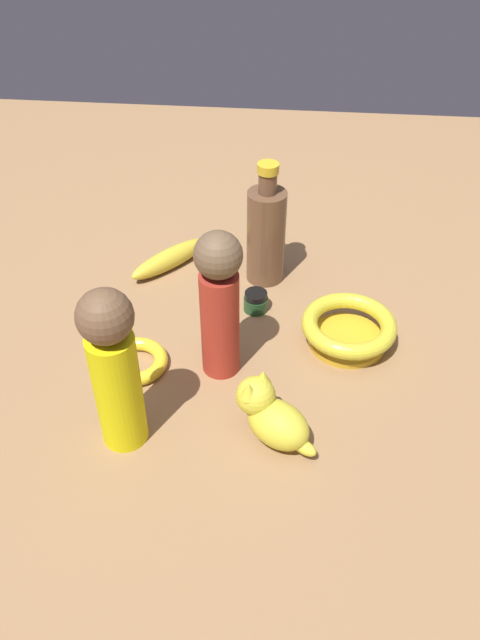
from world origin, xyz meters
The scene contains 9 objects.
ground centered at (0.00, 0.00, 0.00)m, with size 2.00×2.00×0.00m, color #936D47.
person_figure_child centered at (-0.14, -0.18, 0.13)m, with size 0.08×0.08×0.25m.
bowl centered at (0.17, 0.04, 0.03)m, with size 0.15×0.15×0.05m.
banana centered at (-0.15, 0.22, 0.02)m, with size 0.17×0.04×0.04m, color gold.
nail_polish_jar centered at (0.02, 0.11, 0.02)m, with size 0.04×0.04×0.04m.
cat_figurine centered at (0.06, -0.16, 0.04)m, with size 0.12×0.11×0.09m.
bangle centered at (-0.16, -0.04, 0.01)m, with size 0.10×0.10×0.02m, color yellow.
person_figure_adult centered at (-0.03, -0.03, 0.13)m, with size 0.07×0.07×0.24m.
bottle_tall centered at (0.02, 0.21, 0.09)m, with size 0.07×0.07×0.22m.
Camera 1 is at (0.07, -0.71, 0.67)m, focal length 35.11 mm.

